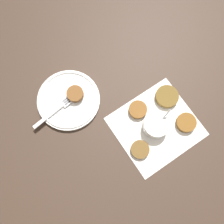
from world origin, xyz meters
name	(u,v)px	position (x,y,z in m)	size (l,w,h in m)	color
ground_plane	(147,128)	(0.00, 0.00, 0.00)	(4.00, 4.00, 0.00)	#38281E
napkin	(156,126)	(-0.03, 0.01, 0.00)	(0.29, 0.27, 0.00)	silver
sauce_bowl	(156,125)	(-0.02, 0.01, 0.02)	(0.10, 0.09, 0.08)	white
fritter_0	(186,123)	(-0.12, 0.04, 0.01)	(0.07, 0.07, 0.02)	brown
fritter_1	(140,150)	(0.06, 0.05, 0.01)	(0.06, 0.06, 0.01)	brown
fritter_2	(137,110)	(0.00, -0.07, 0.01)	(0.06, 0.06, 0.02)	brown
fritter_3	(167,97)	(-0.11, -0.06, 0.01)	(0.08, 0.08, 0.02)	brown
serving_plate	(69,100)	(0.19, -0.21, 0.01)	(0.22, 0.22, 0.02)	white
fritter_on_plate	(75,94)	(0.16, -0.21, 0.03)	(0.06, 0.06, 0.02)	brown
fork	(62,105)	(0.22, -0.20, 0.02)	(0.19, 0.06, 0.00)	silver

